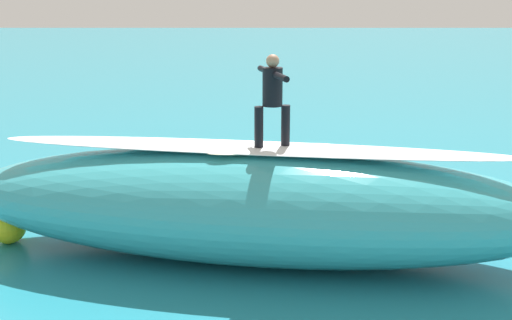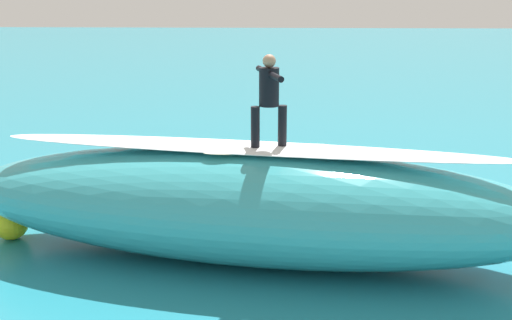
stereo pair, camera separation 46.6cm
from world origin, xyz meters
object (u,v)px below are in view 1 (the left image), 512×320
at_px(surfboard_riding, 272,149).
at_px(buoy_marker, 8,226).
at_px(surfer_paddling, 241,197).
at_px(surfboard_paddling, 243,206).
at_px(surfer_riding, 272,94).

xyz_separation_m(surfboard_riding, buoy_marker, (4.56, -0.68, -1.55)).
bearing_deg(surfer_paddling, surfboard_riding, -13.62).
bearing_deg(surfboard_riding, surfer_paddling, -93.85).
bearing_deg(surfboard_paddling, surfer_riding, -14.23).
height_order(surfboard_paddling, surfer_paddling, surfer_paddling).
height_order(surfer_riding, surfer_paddling, surfer_riding).
relative_size(surfboard_riding, surfboard_paddling, 0.85).
bearing_deg(surfer_riding, surfboard_paddling, -94.46).
bearing_deg(surfboard_paddling, buoy_marker, -90.82).
xyz_separation_m(surfboard_riding, surfboard_paddling, (0.51, -2.55, -1.82)).
distance_m(surfer_riding, surfer_paddling, 3.72).
xyz_separation_m(surfboard_paddling, buoy_marker, (4.05, 1.87, 0.27)).
relative_size(surfer_riding, buoy_marker, 1.38).
bearing_deg(surfboard_riding, buoy_marker, -24.32).
relative_size(surfboard_riding, surfer_paddling, 1.44).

